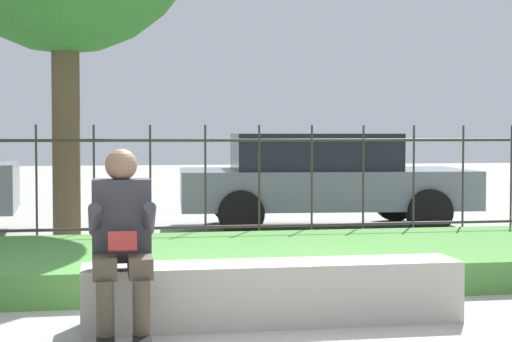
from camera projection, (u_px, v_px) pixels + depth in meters
ground_plane at (266, 323)px, 5.97m from camera, size 60.00×60.00×0.00m
stone_bench at (273, 296)px, 5.97m from camera, size 2.64×0.46×0.43m
person_seated_reader at (122, 236)px, 5.51m from camera, size 0.42×0.73×1.23m
grass_berm at (226, 262)px, 7.91m from camera, size 9.90×2.57×0.27m
iron_fence at (205, 186)px, 9.49m from camera, size 7.90×0.03×1.42m
car_parked_center at (321, 178)px, 11.94m from camera, size 4.13×2.19×1.32m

